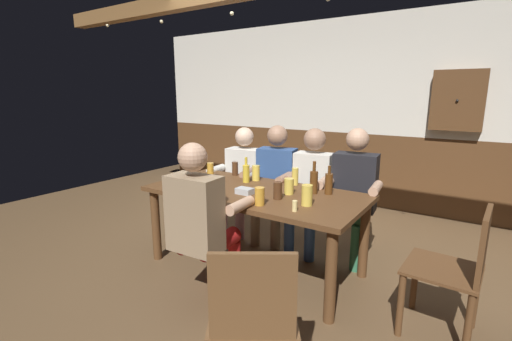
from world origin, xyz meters
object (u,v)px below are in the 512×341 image
Objects in this scene: dining_table at (255,201)px; wall_dart_cabinet at (458,100)px; person_2 at (311,184)px; pint_glass_3 at (307,195)px; condiment_caddy at (245,191)px; pint_glass_7 at (295,176)px; bottle_0 at (314,181)px; person_1 at (275,177)px; bottle_1 at (329,183)px; pint_glass_1 at (235,169)px; chair_empty_near_left at (253,319)px; plate_0 at (196,194)px; bottle_2 at (246,173)px; pint_glass_4 at (278,191)px; person_3 at (353,188)px; pint_glass_0 at (260,196)px; table_candle at (295,206)px; pint_glass_5 at (289,186)px; person_0 at (242,174)px; pint_glass_6 at (210,170)px; person_4 at (202,218)px; pint_glass_2 at (256,173)px; chair_empty_near_right at (457,269)px.

wall_dart_cabinet is (1.30, 2.32, 0.84)m from dining_table.
person_2 reaches higher than pint_glass_3.
condiment_caddy is 0.55m from pint_glass_7.
bottle_0 is 1.73× the size of pint_glass_3.
person_1 is 5.03× the size of bottle_1.
pint_glass_1 is at bearing 169.52° from bottle_0.
chair_empty_near_left is 1.42m from plate_0.
bottle_2 is at bearing 138.82° from dining_table.
person_1 is 4.56× the size of plate_0.
person_1 is at bearing 121.95° from pint_glass_4.
person_3 reaches higher than person_1.
dining_table is at bearing -119.26° from wall_dart_cabinet.
bottle_0 is 2.01× the size of pint_glass_0.
pint_glass_5 is (-0.25, 0.37, 0.03)m from table_candle.
pint_glass_6 is (0.00, -0.54, 0.14)m from person_0.
person_2 is 15.23× the size of table_candle.
bottle_2 is at bearing 7.87° from pint_glass_6.
person_4 is 1.11m from bottle_1.
dining_table is 0.41m from pint_glass_2.
condiment_caddy reaches higher than dining_table.
pint_glass_5 is 0.93m from pint_glass_6.
table_candle is 1.25m from pint_glass_1.
bottle_0 is at bearing 35.14° from condiment_caddy.
pint_glass_2 reaches higher than table_candle.
table_candle is (-1.04, -0.22, 0.29)m from chair_empty_near_right.
dining_table is 0.65m from pint_glass_1.
person_1 is 0.70m from pint_glass_6.
table_candle is 0.57× the size of pint_glass_4.
pint_glass_1 is at bearing 106.90° from person_0.
pint_glass_4 reaches higher than pint_glass_0.
chair_empty_near_left is at bearing -50.83° from pint_glass_1.
pint_glass_0 is 0.36m from pint_glass_3.
pint_glass_0 is at bearing -96.21° from pint_glass_5.
bottle_2 is at bearing 157.42° from pint_glass_3.
person_2 is 1.38× the size of chair_empty_near_left.
pint_glass_2 is at bearing 80.38° from chair_empty_near_right.
pint_glass_5 is (0.01, 0.18, -0.00)m from pint_glass_4.
person_2 reaches higher than pint_glass_1.
pint_glass_6 is (-1.21, -0.11, -0.02)m from bottle_1.
pint_glass_0 is at bearing 87.76° from chair_empty_near_left.
pint_glass_2 reaches higher than pint_glass_4.
chair_empty_near_right is at bearing 8.77° from plate_0.
pint_glass_3 is (1.06, -0.51, 0.01)m from pint_glass_1.
dining_table is 13.79× the size of pint_glass_0.
pint_glass_6 is at bearing 86.99° from chair_empty_near_right.
person_3 is 1.08m from pint_glass_0.
dining_table is at bearing 95.24° from person_1.
chair_empty_near_left is at bearing 147.65° from chair_empty_near_right.
bottle_1 is 1.64× the size of pint_glass_2.
bottle_1 reaches higher than pint_glass_0.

